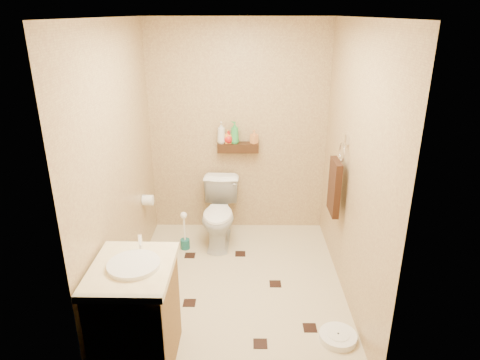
{
  "coord_description": "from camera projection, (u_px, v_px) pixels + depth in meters",
  "views": [
    {
      "loc": [
        0.07,
        -3.43,
        2.44
      ],
      "look_at": [
        0.03,
        0.25,
        0.99
      ],
      "focal_mm": 32.0,
      "sensor_mm": 36.0,
      "label": 1
    }
  ],
  "objects": [
    {
      "name": "ground",
      "position": [
        237.0,
        286.0,
        4.08
      ],
      "size": [
        2.5,
        2.5,
        0.0
      ],
      "primitive_type": "plane",
      "color": "beige",
      "rests_on": "ground"
    },
    {
      "name": "wall_back",
      "position": [
        238.0,
        130.0,
        4.81
      ],
      "size": [
        2.0,
        0.04,
        2.4
      ],
      "primitive_type": "cube",
      "color": "tan",
      "rests_on": "ground"
    },
    {
      "name": "wall_front",
      "position": [
        232.0,
        241.0,
        2.48
      ],
      "size": [
        2.0,
        0.04,
        2.4
      ],
      "primitive_type": "cube",
      "color": "tan",
      "rests_on": "ground"
    },
    {
      "name": "wall_left",
      "position": [
        119.0,
        167.0,
        3.65
      ],
      "size": [
        0.04,
        2.5,
        2.4
      ],
      "primitive_type": "cube",
      "color": "tan",
      "rests_on": "ground"
    },
    {
      "name": "wall_right",
      "position": [
        354.0,
        168.0,
        3.64
      ],
      "size": [
        0.04,
        2.5,
        2.4
      ],
      "primitive_type": "cube",
      "color": "tan",
      "rests_on": "ground"
    },
    {
      "name": "ceiling",
      "position": [
        236.0,
        17.0,
        3.2
      ],
      "size": [
        2.0,
        2.5,
        0.02
      ],
      "primitive_type": "cube",
      "color": "white",
      "rests_on": "wall_back"
    },
    {
      "name": "wall_shelf",
      "position": [
        238.0,
        147.0,
        4.8
      ],
      "size": [
        0.46,
        0.14,
        0.1
      ],
      "primitive_type": "cube",
      "color": "#331B0E",
      "rests_on": "wall_back"
    },
    {
      "name": "floor_accents",
      "position": [
        242.0,
        290.0,
        4.01
      ],
      "size": [
        1.24,
        1.45,
        0.01
      ],
      "color": "black",
      "rests_on": "ground"
    },
    {
      "name": "toilet",
      "position": [
        219.0,
        214.0,
        4.73
      ],
      "size": [
        0.42,
        0.71,
        0.71
      ],
      "primitive_type": "imported",
      "rotation": [
        0.0,
        0.0,
        -0.04
      ],
      "color": "white",
      "rests_on": "ground"
    },
    {
      "name": "vanity",
      "position": [
        136.0,
        314.0,
        3.05
      ],
      "size": [
        0.56,
        0.68,
        0.95
      ],
      "rotation": [
        0.0,
        0.0,
        -0.01
      ],
      "color": "brown",
      "rests_on": "ground"
    },
    {
      "name": "bathroom_scale",
      "position": [
        338.0,
        337.0,
        3.4
      ],
      "size": [
        0.35,
        0.35,
        0.06
      ],
      "rotation": [
        0.0,
        0.0,
        0.19
      ],
      "color": "white",
      "rests_on": "ground"
    },
    {
      "name": "toilet_brush",
      "position": [
        185.0,
        236.0,
        4.67
      ],
      "size": [
        0.1,
        0.1,
        0.44
      ],
      "color": "#18615D",
      "rests_on": "ground"
    },
    {
      "name": "towel_ring",
      "position": [
        335.0,
        185.0,
        3.96
      ],
      "size": [
        0.12,
        0.3,
        0.76
      ],
      "color": "silver",
      "rests_on": "wall_right"
    },
    {
      "name": "toilet_paper",
      "position": [
        148.0,
        200.0,
        4.48
      ],
      "size": [
        0.12,
        0.11,
        0.12
      ],
      "color": "white",
      "rests_on": "wall_left"
    },
    {
      "name": "bottle_a",
      "position": [
        221.0,
        133.0,
        4.74
      ],
      "size": [
        0.11,
        0.11,
        0.24
      ],
      "primitive_type": "imported",
      "rotation": [
        0.0,
        0.0,
        0.17
      ],
      "color": "beige",
      "rests_on": "wall_shelf"
    },
    {
      "name": "bottle_b",
      "position": [
        228.0,
        137.0,
        4.75
      ],
      "size": [
        0.08,
        0.08,
        0.15
      ],
      "primitive_type": "imported",
      "rotation": [
        0.0,
        0.0,
        3.34
      ],
      "color": "#FF9A35",
      "rests_on": "wall_shelf"
    },
    {
      "name": "bottle_c",
      "position": [
        228.0,
        137.0,
        4.76
      ],
      "size": [
        0.13,
        0.13,
        0.14
      ],
      "primitive_type": "imported",
      "rotation": [
        0.0,
        0.0,
        1.35
      ],
      "color": "red",
      "rests_on": "wall_shelf"
    },
    {
      "name": "bottle_d",
      "position": [
        235.0,
        132.0,
        4.74
      ],
      "size": [
        0.13,
        0.13,
        0.25
      ],
      "primitive_type": "imported",
      "rotation": [
        0.0,
        0.0,
        4.23
      ],
      "color": "green",
      "rests_on": "wall_shelf"
    },
    {
      "name": "bottle_e",
      "position": [
        254.0,
        137.0,
        4.75
      ],
      "size": [
        0.1,
        0.1,
        0.15
      ],
      "primitive_type": "imported",
      "rotation": [
        0.0,
        0.0,
        5.49
      ],
      "color": "#D88548",
      "rests_on": "wall_shelf"
    }
  ]
}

